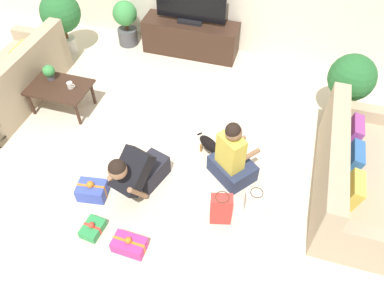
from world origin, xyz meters
TOP-DOWN VIEW (x-y plane):
  - ground_plane at (0.00, 0.00)m, footprint 16.00×16.00m
  - sofa_left at (-2.40, 0.42)m, footprint 0.88×1.97m
  - sofa_right at (2.40, 0.03)m, footprint 0.88×1.97m
  - coffee_table at (-1.60, 0.40)m, footprint 0.86×0.58m
  - tv_console at (-0.24, 2.32)m, footprint 1.58×0.48m
  - tv at (-0.24, 2.32)m, footprint 1.14×0.20m
  - potted_plant_corner_left at (-2.26, 1.75)m, footprint 0.64×0.64m
  - potted_plant_corner_right at (2.26, 1.37)m, footprint 0.62×0.62m
  - potted_plant_back_left at (-1.38, 2.27)m, footprint 0.41×0.41m
  - person_kneeling at (0.02, -0.66)m, footprint 0.53×0.83m
  - person_sitting at (1.01, -0.13)m, footprint 0.66×0.64m
  - dog at (0.71, 0.10)m, footprint 0.44×0.34m
  - gift_box_a at (-0.27, -1.33)m, footprint 0.23×0.29m
  - gift_box_b at (0.20, -1.41)m, footprint 0.36×0.22m
  - gift_box_c at (-0.49, -0.89)m, footprint 0.36×0.29m
  - gift_bag_a at (1.38, -0.55)m, footprint 0.25×0.17m
  - gift_bag_b at (1.04, -0.79)m, footprint 0.26×0.18m
  - mug at (-1.41, 0.42)m, footprint 0.12×0.08m
  - tabletop_plant at (-1.78, 0.52)m, footprint 0.17×0.17m

SIDE VIEW (x-z plane):
  - ground_plane at x=0.00m, z-range 0.00..0.00m
  - gift_box_a at x=-0.27m, z-range -0.03..0.14m
  - gift_box_b at x=0.20m, z-range -0.03..0.18m
  - gift_box_c at x=-0.49m, z-range -0.03..0.23m
  - gift_bag_a at x=1.38m, z-range -0.01..0.34m
  - dog at x=0.71m, z-range 0.05..0.35m
  - gift_bag_b at x=1.04m, z-range -0.01..0.44m
  - tv_console at x=-0.24m, z-range 0.00..0.57m
  - sofa_left at x=-2.40m, z-range -0.12..0.71m
  - sofa_right at x=2.40m, z-range -0.12..0.71m
  - person_sitting at x=1.01m, z-range -0.13..0.78m
  - person_kneeling at x=0.02m, z-range -0.04..0.75m
  - coffee_table at x=-1.60m, z-range 0.16..0.57m
  - potted_plant_back_left at x=-1.38m, z-range 0.04..0.82m
  - mug at x=-1.41m, z-range 0.41..0.50m
  - tabletop_plant at x=-1.78m, z-range 0.42..0.64m
  - potted_plant_corner_right at x=2.26m, z-range 0.16..1.17m
  - potted_plant_corner_left at x=-2.26m, z-range 0.17..1.21m
  - tv at x=-0.24m, z-range 0.53..1.30m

